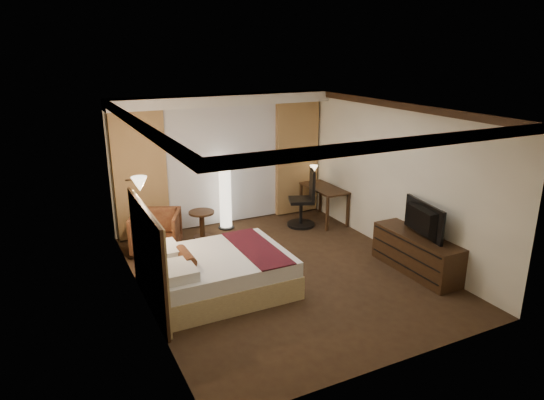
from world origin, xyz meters
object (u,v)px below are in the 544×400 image
television (418,218)px  armchair (156,230)px  side_table (202,225)px  desk (324,204)px  bed (220,273)px  dresser (416,253)px  office_chair (301,198)px  floor_lamp (225,193)px

television → armchair: bearing=63.5°
side_table → television: television is taller
armchair → desk: (3.61, 0.07, -0.05)m
bed → desk: bearing=32.5°
desk → dresser: 2.79m
armchair → side_table: (0.96, 0.29, -0.15)m
office_chair → bed: bearing=-120.7°
office_chair → television: bearing=-55.7°
floor_lamp → office_chair: 1.57m
office_chair → armchair: bearing=-157.8°
bed → dresser: bearing=-14.3°
armchair → desk: bearing=24.9°
side_table → desk: (2.65, -0.22, 0.10)m
floor_lamp → television: size_ratio=1.47×
bed → side_table: bed is taller
side_table → desk: bearing=-4.7°
floor_lamp → dresser: 3.94m
armchair → floor_lamp: size_ratio=0.55×
side_table → desk: size_ratio=0.46×
armchair → floor_lamp: (1.58, 0.59, 0.34)m
armchair → office_chair: size_ratio=0.70×
armchair → floor_lamp: floor_lamp is taller
armchair → dresser: armchair is taller
desk → dresser: bearing=-89.0°
side_table → desk: 2.66m
dresser → office_chair: bearing=103.0°
bed → dresser: 3.26m
floor_lamp → television: (2.06, -3.31, 0.18)m
floor_lamp → television: 3.90m
side_table → office_chair: office_chair is taller
bed → dresser: dresser is taller
office_chair → dresser: 2.82m
dresser → television: bearing=180.0°
dresser → television: (-0.03, 0.00, 0.62)m
bed → desk: size_ratio=1.75×
office_chair → television: office_chair is taller
armchair → office_chair: office_chair is taller
armchair → television: television is taller
side_table → floor_lamp: (0.62, 0.30, 0.49)m
desk → office_chair: (-0.58, -0.05, 0.22)m
bed → desk: (3.11, 1.98, 0.07)m
armchair → side_table: 1.01m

